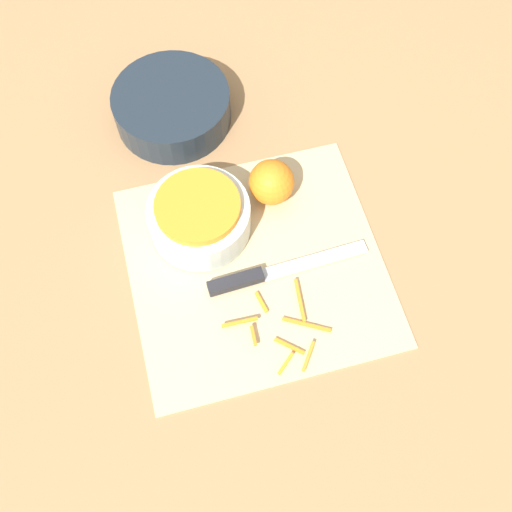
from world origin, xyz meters
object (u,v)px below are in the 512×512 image
object	(u,v)px
knife	(259,275)
orange_left	(271,182)
bowl_dark	(172,107)
bowl_speckled	(199,216)

from	to	relation	value
knife	orange_left	distance (m)	0.15
bowl_dark	bowl_speckled	bearing A→B (deg)	-90.64
bowl_dark	knife	xyz separation A→B (m)	(0.06, -0.34, -0.02)
bowl_speckled	orange_left	bearing A→B (deg)	13.44
bowl_dark	orange_left	distance (m)	0.23
knife	orange_left	world-z (taller)	orange_left
bowl_dark	knife	bearing A→B (deg)	-79.27
orange_left	knife	bearing A→B (deg)	-112.64
knife	orange_left	xyz separation A→B (m)	(0.06, 0.14, 0.03)
knife	orange_left	bearing A→B (deg)	64.79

